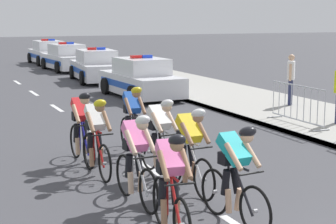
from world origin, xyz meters
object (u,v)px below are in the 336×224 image
(cyclist_seventh, at_px, (82,126))
(crowd_barrier_rear, at_px, (297,105))
(cyclist_lead, at_px, (171,183))
(police_car_second, at_px, (96,67))
(cyclist_sixth, at_px, (161,136))
(cyclist_eighth, at_px, (133,118))
(spectator_middle, at_px, (291,76))
(cyclist_third, at_px, (136,158))
(police_car_nearest, at_px, (141,79))
(cyclist_second, at_px, (235,173))
(police_car_third, at_px, (66,58))
(cyclist_fourth, at_px, (190,149))
(cyclist_fifth, at_px, (96,136))
(police_car_furthest, at_px, (48,53))

(cyclist_seventh, xyz_separation_m, crowd_barrier_rear, (6.36, 1.26, -0.14))
(cyclist_lead, distance_m, police_car_second, 19.18)
(police_car_second, bearing_deg, cyclist_sixth, -102.52)
(cyclist_eighth, relative_size, spectator_middle, 1.03)
(cyclist_lead, relative_size, cyclist_third, 1.00)
(cyclist_lead, bearing_deg, police_car_nearest, 70.47)
(cyclist_eighth, bearing_deg, cyclist_second, -92.26)
(police_car_nearest, relative_size, police_car_third, 0.99)
(police_car_second, height_order, police_car_third, same)
(cyclist_seventh, bearing_deg, cyclist_second, -75.70)
(cyclist_lead, height_order, crowd_barrier_rear, cyclist_lead)
(cyclist_fourth, xyz_separation_m, cyclist_seventh, (-1.18, 2.68, 0.00))
(cyclist_sixth, distance_m, cyclist_seventh, 1.89)
(police_car_nearest, bearing_deg, cyclist_seventh, -118.43)
(cyclist_third, height_order, cyclist_eighth, same)
(cyclist_second, xyz_separation_m, police_car_nearest, (3.52, 12.84, -0.11))
(cyclist_second, relative_size, cyclist_eighth, 1.00)
(cyclist_second, height_order, police_car_nearest, police_car_nearest)
(cyclist_fourth, relative_size, spectator_middle, 1.03)
(police_car_nearest, distance_m, police_car_second, 5.72)
(police_car_nearest, bearing_deg, cyclist_fifth, -115.82)
(police_car_furthest, relative_size, spectator_middle, 2.64)
(cyclist_second, bearing_deg, cyclist_fourth, 87.26)
(cyclist_fifth, xyz_separation_m, police_car_third, (4.62, 21.07, -0.11))
(cyclist_fifth, relative_size, cyclist_sixth, 1.00)
(police_car_furthest, xyz_separation_m, crowd_barrier_rear, (1.74, -23.53, -0.03))
(cyclist_third, distance_m, police_car_furthest, 28.04)
(cyclist_fourth, bearing_deg, police_car_third, 81.38)
(police_car_second, relative_size, police_car_third, 1.01)
(police_car_nearest, height_order, police_car_second, same)
(cyclist_lead, relative_size, cyclist_seventh, 1.00)
(cyclist_second, xyz_separation_m, cyclist_seventh, (-1.10, 4.30, 0.00))
(cyclist_sixth, xyz_separation_m, police_car_second, (3.50, 15.78, -0.11))
(cyclist_eighth, height_order, police_car_furthest, police_car_furthest)
(cyclist_sixth, height_order, police_car_nearest, police_car_nearest)
(cyclist_lead, bearing_deg, police_car_furthest, 81.08)
(cyclist_seventh, relative_size, cyclist_eighth, 1.00)
(cyclist_eighth, bearing_deg, cyclist_seventh, -161.17)
(cyclist_fifth, height_order, cyclist_seventh, same)
(police_car_furthest, bearing_deg, police_car_second, -90.01)
(cyclist_third, xyz_separation_m, police_car_nearest, (4.52, 11.42, -0.11))
(cyclist_lead, xyz_separation_m, cyclist_third, (0.06, 1.48, 0.00))
(crowd_barrier_rear, height_order, spectator_middle, spectator_middle)
(cyclist_sixth, bearing_deg, cyclist_second, -90.37)
(cyclist_second, height_order, police_car_third, police_car_third)
(cyclist_seventh, xyz_separation_m, police_car_second, (4.62, 14.26, -0.11))
(cyclist_sixth, bearing_deg, police_car_nearest, 70.78)
(cyclist_lead, bearing_deg, cyclist_fourth, 56.27)
(cyclist_second, bearing_deg, police_car_furthest, 83.09)
(cyclist_third, relative_size, police_car_nearest, 0.39)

